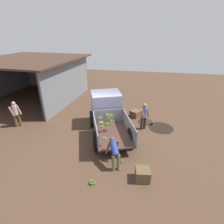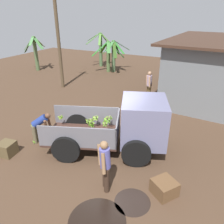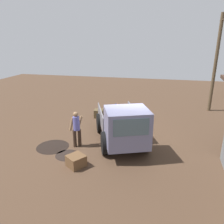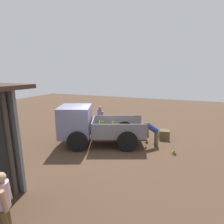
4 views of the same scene
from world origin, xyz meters
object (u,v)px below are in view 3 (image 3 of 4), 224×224
(banana_bunch_on_ground_0, at_px, (130,115))
(banana_bunch_on_ground_2, at_px, (113,119))
(person_foreground_visitor, at_px, (76,127))
(cargo_truck, at_px, (124,127))
(person_worker_loading, at_px, (116,110))
(wooden_crate_0, at_px, (99,113))
(utility_pole, at_px, (215,64))
(banana_bunch_on_ground_1, at_px, (111,122))
(wooden_crate_1, at_px, (76,161))

(banana_bunch_on_ground_0, bearing_deg, banana_bunch_on_ground_2, -42.72)
(person_foreground_visitor, bearing_deg, banana_bunch_on_ground_2, -52.44)
(banana_bunch_on_ground_2, bearing_deg, cargo_truck, 20.11)
(person_worker_loading, height_order, wooden_crate_0, person_worker_loading)
(person_foreground_visitor, bearing_deg, person_worker_loading, -56.59)
(person_foreground_visitor, distance_m, banana_bunch_on_ground_0, 5.02)
(utility_pole, height_order, banana_bunch_on_ground_0, utility_pole)
(utility_pole, relative_size, banana_bunch_on_ground_1, 29.68)
(wooden_crate_1, bearing_deg, banana_bunch_on_ground_0, 169.33)
(utility_pole, height_order, wooden_crate_0, utility_pole)
(cargo_truck, height_order, banana_bunch_on_ground_2, cargo_truck)
(banana_bunch_on_ground_1, distance_m, wooden_crate_0, 1.29)
(banana_bunch_on_ground_1, xyz_separation_m, banana_bunch_on_ground_2, (-0.49, 0.03, -0.00))
(banana_bunch_on_ground_0, height_order, banana_bunch_on_ground_2, banana_bunch_on_ground_0)
(person_worker_loading, relative_size, banana_bunch_on_ground_1, 6.01)
(person_foreground_visitor, distance_m, banana_bunch_on_ground_1, 3.40)
(banana_bunch_on_ground_2, bearing_deg, person_worker_loading, 53.07)
(cargo_truck, relative_size, person_worker_loading, 3.68)
(utility_pole, distance_m, banana_bunch_on_ground_2, 7.65)
(wooden_crate_0, bearing_deg, person_foreground_visitor, 1.72)
(banana_bunch_on_ground_0, xyz_separation_m, banana_bunch_on_ground_1, (1.45, -0.91, -0.01))
(person_foreground_visitor, xyz_separation_m, wooden_crate_0, (-4.02, -0.12, -0.68))
(banana_bunch_on_ground_2, height_order, wooden_crate_0, wooden_crate_0)
(banana_bunch_on_ground_0, bearing_deg, cargo_truck, 5.29)
(cargo_truck, distance_m, utility_pole, 8.71)
(utility_pole, relative_size, person_worker_loading, 4.94)
(cargo_truck, relative_size, banana_bunch_on_ground_1, 22.14)
(utility_pole, height_order, banana_bunch_on_ground_1, utility_pole)
(banana_bunch_on_ground_1, bearing_deg, cargo_truck, 23.50)
(cargo_truck, bearing_deg, person_foreground_visitor, -108.01)
(cargo_truck, relative_size, person_foreground_visitor, 2.81)
(person_worker_loading, bearing_deg, wooden_crate_0, -140.31)
(person_foreground_visitor, relative_size, person_worker_loading, 1.31)
(banana_bunch_on_ground_0, bearing_deg, wooden_crate_1, -10.67)
(banana_bunch_on_ground_0, relative_size, banana_bunch_on_ground_2, 1.30)
(person_worker_loading, height_order, wooden_crate_1, person_worker_loading)
(banana_bunch_on_ground_2, relative_size, wooden_crate_0, 0.35)
(wooden_crate_0, bearing_deg, banana_bunch_on_ground_2, 71.12)
(person_foreground_visitor, relative_size, banana_bunch_on_ground_1, 7.87)
(person_worker_loading, bearing_deg, banana_bunch_on_ground_0, 122.44)
(banana_bunch_on_ground_0, bearing_deg, utility_pole, 115.02)
(utility_pole, distance_m, person_worker_loading, 7.29)
(banana_bunch_on_ground_1, bearing_deg, wooden_crate_1, -3.14)
(person_worker_loading, height_order, banana_bunch_on_ground_2, person_worker_loading)
(cargo_truck, distance_m, banana_bunch_on_ground_2, 3.92)
(banana_bunch_on_ground_1, xyz_separation_m, wooden_crate_1, (4.80, -0.26, 0.14))
(person_foreground_visitor, bearing_deg, wooden_crate_0, -37.25)
(person_worker_loading, relative_size, banana_bunch_on_ground_0, 5.10)
(cargo_truck, xyz_separation_m, utility_pole, (-6.95, 4.81, 2.10))
(person_worker_loading, distance_m, wooden_crate_0, 1.43)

